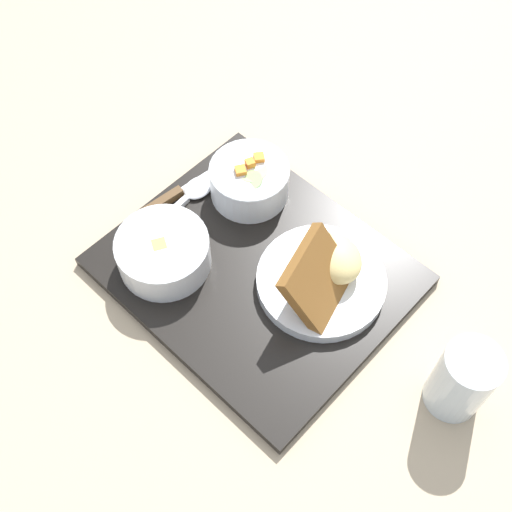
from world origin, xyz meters
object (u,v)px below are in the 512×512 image
Objects in this scene: plate_main at (324,275)px; glass_water at (461,382)px; knife at (177,193)px; bowl_salad at (249,179)px; bowl_soup at (163,251)px; spoon at (190,196)px.

glass_water is (0.21, -0.04, 0.01)m from plate_main.
plate_main is 0.94× the size of knife.
glass_water is (0.47, -0.05, 0.03)m from knife.
bowl_salad is at bearing 163.77° from glass_water.
plate_main is at bearing 25.46° from bowl_soup.
bowl_salad is 0.40m from glass_water.
spoon is at bearing 173.22° from glass_water.
knife is (-0.08, -0.06, -0.03)m from bowl_salad.
bowl_salad is 0.67× the size of plate_main.
bowl_soup reaches higher than knife.
glass_water is (0.41, 0.05, 0.01)m from bowl_soup.
spoon is 1.22× the size of glass_water.
knife is 1.35× the size of spoon.
bowl_salad is at bearing 157.20° from plate_main.
plate_main is 1.27× the size of spoon.
bowl_salad is 1.02× the size of glass_water.
glass_water reaches higher than bowl_salad.
bowl_soup is at bearing -153.90° from spoon.
glass_water is at bearing -10.57° from plate_main.
bowl_soup is at bearing -98.83° from bowl_salad.
bowl_soup is (-0.03, -0.17, -0.00)m from bowl_salad.
bowl_salad reaches higher than spoon.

